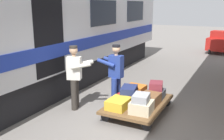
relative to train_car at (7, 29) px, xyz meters
The scene contains 15 objects.
ground_plane 4.32m from the train_car, behind, with size 60.00×60.00×0.00m, color slate.
train_car is the anchor object (origin of this frame).
luggage_cart 4.12m from the train_car, 168.06° to the right, with size 1.31×2.01×0.29m.
suitcase_cream_canvas 4.24m from the train_car, behind, with size 0.49×0.51×0.27m, color beige.
suitcase_yellow_case 3.72m from the train_car, behind, with size 0.47×0.60×0.23m, color gold.
suitcase_brown_leather 4.31m from the train_car, 168.94° to the right, with size 0.44×0.61×0.27m, color brown.
suitcase_orange_carryall 3.93m from the train_car, 158.38° to the right, with size 0.50×0.45×0.25m, color #CC6B23.
suitcase_red_plastic 3.79m from the train_car, 167.03° to the right, with size 0.37×0.45×0.23m, color #AD231E.
suitcase_slate_roller 4.45m from the train_car, 161.40° to the right, with size 0.43×0.46×0.23m, color #4C515B.
suitcase_burgundy_valise 4.36m from the train_car, 161.41° to the right, with size 0.34×0.43×0.21m, color maroon.
suitcase_gray_aluminum 4.15m from the train_car, behind, with size 0.34×0.45×0.17m, color #9EA0A5.
suitcase_navy_fabric 3.74m from the train_car, 167.06° to the right, with size 0.37×0.53×0.16m, color navy.
porter_in_overalls 3.23m from the train_car, 161.20° to the right, with size 0.68×0.45×1.70m.
porter_by_door 2.33m from the train_car, behind, with size 0.73×0.58×1.70m.
baggage_tug 11.88m from the train_car, 113.33° to the right, with size 1.39×1.87×1.30m.
Camera 1 is at (-2.03, 5.03, 2.73)m, focal length 41.25 mm.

